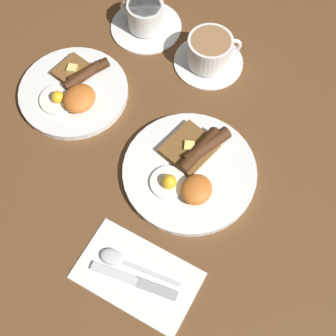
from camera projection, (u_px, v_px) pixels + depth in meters
ground_plane at (189, 173)px, 0.94m from camera, size 3.00×3.00×0.00m
breakfast_plate_near at (191, 169)px, 0.93m from camera, size 0.27×0.27×0.04m
breakfast_plate_far at (75, 90)px, 1.01m from camera, size 0.24×0.24×0.05m
teacup_near at (210, 53)px, 1.03m from camera, size 0.16×0.16×0.07m
teacup_far at (145, 19)px, 1.08m from camera, size 0.17×0.17×0.07m
napkin at (137, 275)px, 0.84m from camera, size 0.14×0.22×0.01m
knife at (139, 283)px, 0.83m from camera, size 0.04×0.16×0.01m
spoon at (121, 261)px, 0.85m from camera, size 0.03×0.16×0.01m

